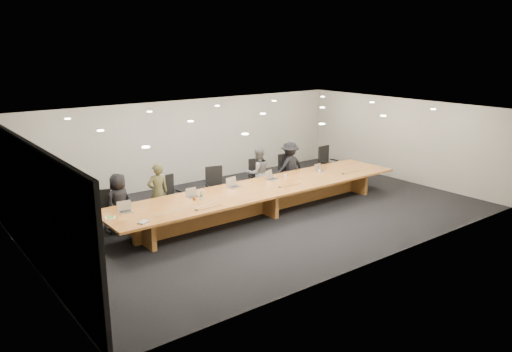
# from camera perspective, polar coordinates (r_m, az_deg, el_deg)

# --- Properties ---
(ground) EXTENTS (12.00, 12.00, 0.00)m
(ground) POSITION_cam_1_polar(r_m,az_deg,el_deg) (13.92, 0.75, -4.23)
(ground) COLOR black
(ground) RESTS_ON ground
(back_wall) EXTENTS (12.00, 0.02, 2.80)m
(back_wall) POSITION_cam_1_polar(r_m,az_deg,el_deg) (16.79, -7.73, 3.89)
(back_wall) COLOR beige
(back_wall) RESTS_ON ground
(left_wall_panel) EXTENTS (0.08, 7.84, 2.74)m
(left_wall_panel) POSITION_cam_1_polar(r_m,az_deg,el_deg) (11.03, -24.29, -3.25)
(left_wall_panel) COLOR black
(left_wall_panel) RESTS_ON ground
(conference_table) EXTENTS (9.00, 1.80, 0.75)m
(conference_table) POSITION_cam_1_polar(r_m,az_deg,el_deg) (13.76, 0.76, -2.18)
(conference_table) COLOR brown
(conference_table) RESTS_ON ground
(chair_far_left) EXTENTS (0.66, 0.66, 1.05)m
(chair_far_left) POSITION_cam_1_polar(r_m,az_deg,el_deg) (13.01, -17.04, -3.86)
(chair_far_left) COLOR black
(chair_far_left) RESTS_ON ground
(chair_left) EXTENTS (0.66, 0.66, 1.14)m
(chair_left) POSITION_cam_1_polar(r_m,az_deg,el_deg) (13.71, -9.62, -2.25)
(chair_left) COLOR black
(chair_left) RESTS_ON ground
(chair_mid_left) EXTENTS (0.73, 0.73, 1.19)m
(chair_mid_left) POSITION_cam_1_polar(r_m,az_deg,el_deg) (14.26, -4.49, -1.30)
(chair_mid_left) COLOR black
(chair_mid_left) RESTS_ON ground
(chair_mid_right) EXTENTS (0.74, 0.74, 1.17)m
(chair_mid_right) POSITION_cam_1_polar(r_m,az_deg,el_deg) (15.27, 0.33, -0.21)
(chair_mid_right) COLOR black
(chair_mid_right) RESTS_ON ground
(chair_right) EXTENTS (0.61, 0.61, 1.19)m
(chair_right) POSITION_cam_1_polar(r_m,az_deg,el_deg) (15.92, 3.80, 0.43)
(chair_right) COLOR black
(chair_right) RESTS_ON ground
(chair_far_right) EXTENTS (0.67, 0.67, 1.20)m
(chair_far_right) POSITION_cam_1_polar(r_m,az_deg,el_deg) (17.26, 8.32, 1.45)
(chair_far_right) COLOR black
(chair_far_right) RESTS_ON ground
(person_a) EXTENTS (0.83, 0.68, 1.46)m
(person_a) POSITION_cam_1_polar(r_m,az_deg,el_deg) (12.95, -15.39, -2.87)
(person_a) COLOR black
(person_a) RESTS_ON ground
(person_b) EXTENTS (0.61, 0.43, 1.56)m
(person_b) POSITION_cam_1_polar(r_m,az_deg,el_deg) (13.33, -11.14, -1.86)
(person_b) COLOR #3E3E22
(person_b) RESTS_ON ground
(person_c) EXTENTS (0.86, 0.72, 1.57)m
(person_c) POSITION_cam_1_polar(r_m,az_deg,el_deg) (15.04, 0.23, 0.35)
(person_c) COLOR #545457
(person_c) RESTS_ON ground
(person_d) EXTENTS (1.02, 0.59, 1.57)m
(person_d) POSITION_cam_1_polar(r_m,az_deg,el_deg) (15.92, 3.88, 1.12)
(person_d) COLOR black
(person_d) RESTS_ON ground
(laptop_a) EXTENTS (0.36, 0.29, 0.26)m
(laptop_a) POSITION_cam_1_polar(r_m,az_deg,el_deg) (12.02, -14.71, -3.44)
(laptop_a) COLOR #C5B397
(laptop_a) RESTS_ON conference_table
(laptop_b) EXTENTS (0.32, 0.24, 0.24)m
(laptop_b) POSITION_cam_1_polar(r_m,az_deg,el_deg) (12.85, -7.15, -1.91)
(laptop_b) COLOR tan
(laptop_b) RESTS_ON conference_table
(laptop_c) EXTENTS (0.40, 0.32, 0.28)m
(laptop_c) POSITION_cam_1_polar(r_m,az_deg,el_deg) (13.62, -2.46, -0.75)
(laptop_c) COLOR #B8A68C
(laptop_c) RESTS_ON conference_table
(laptop_d) EXTENTS (0.42, 0.37, 0.28)m
(laptop_d) POSITION_cam_1_polar(r_m,az_deg,el_deg) (14.41, 1.94, 0.11)
(laptop_d) COLOR tan
(laptop_d) RESTS_ON conference_table
(laptop_e) EXTENTS (0.32, 0.25, 0.23)m
(laptop_e) POSITION_cam_1_polar(r_m,az_deg,el_deg) (15.50, 7.39, 0.96)
(laptop_e) COLOR tan
(laptop_e) RESTS_ON conference_table
(water_bottle) EXTENTS (0.08, 0.08, 0.23)m
(water_bottle) POSITION_cam_1_polar(r_m,az_deg,el_deg) (12.62, -6.25, -2.22)
(water_bottle) COLOR #A9B9B5
(water_bottle) RESTS_ON conference_table
(amber_mug) EXTENTS (0.10, 0.10, 0.10)m
(amber_mug) POSITION_cam_1_polar(r_m,az_deg,el_deg) (12.63, -7.07, -2.54)
(amber_mug) COLOR brown
(amber_mug) RESTS_ON conference_table
(paper_cup_near) EXTENTS (0.08, 0.08, 0.09)m
(paper_cup_near) POSITION_cam_1_polar(r_m,az_deg,el_deg) (14.70, 3.41, 0.01)
(paper_cup_near) COLOR silver
(paper_cup_near) RESTS_ON conference_table
(paper_cup_far) EXTENTS (0.08, 0.08, 0.08)m
(paper_cup_far) POSITION_cam_1_polar(r_m,az_deg,el_deg) (15.34, 7.26, 0.54)
(paper_cup_far) COLOR white
(paper_cup_far) RESTS_ON conference_table
(notepad) EXTENTS (0.27, 0.25, 0.01)m
(notepad) POSITION_cam_1_polar(r_m,az_deg,el_deg) (11.75, -16.33, -4.61)
(notepad) COLOR white
(notepad) RESTS_ON conference_table
(lime_gadget) EXTENTS (0.16, 0.11, 0.02)m
(lime_gadget) POSITION_cam_1_polar(r_m,az_deg,el_deg) (11.74, -16.29, -4.53)
(lime_gadget) COLOR #5FB02F
(lime_gadget) RESTS_ON notepad
(av_box) EXTENTS (0.27, 0.24, 0.03)m
(av_box) POSITION_cam_1_polar(r_m,az_deg,el_deg) (11.26, -12.76, -5.17)
(av_box) COLOR #A8A7AC
(av_box) RESTS_ON conference_table
(mic_left) EXTENTS (0.13, 0.13, 0.03)m
(mic_left) POSITION_cam_1_polar(r_m,az_deg,el_deg) (11.88, -6.82, -3.85)
(mic_left) COLOR black
(mic_left) RESTS_ON conference_table
(mic_center) EXTENTS (0.13, 0.13, 0.03)m
(mic_center) POSITION_cam_1_polar(r_m,az_deg,el_deg) (13.67, 2.76, -1.25)
(mic_center) COLOR black
(mic_center) RESTS_ON conference_table
(mic_right) EXTENTS (0.15, 0.15, 0.03)m
(mic_right) POSITION_cam_1_polar(r_m,az_deg,el_deg) (15.30, 9.93, 0.29)
(mic_right) COLOR black
(mic_right) RESTS_ON conference_table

